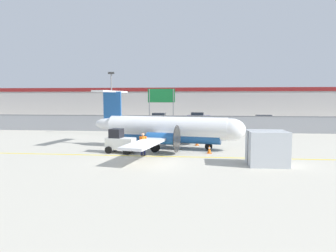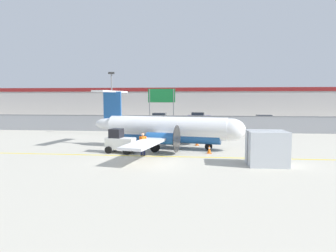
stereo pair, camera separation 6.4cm
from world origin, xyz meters
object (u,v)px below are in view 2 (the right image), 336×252
parked_car_2 (198,117)px  highway_sign (162,99)px  cargo_container (267,148)px  traffic_cone_near_left (119,143)px  baggage_tug (120,142)px  traffic_cone_near_right (197,142)px  parked_car_0 (89,120)px  ground_crew_worker (143,143)px  parked_car_1 (159,117)px  apron_light_pole (112,98)px  commuter_airplane (169,129)px  parked_car_3 (265,120)px  traffic_cone_far_left (209,149)px

parked_car_2 → highway_sign: size_ratio=0.79×
cargo_container → traffic_cone_near_left: cargo_container is taller
baggage_tug → parked_car_2: size_ratio=0.57×
cargo_container → traffic_cone_near_right: bearing=119.5°
parked_car_0 → parked_car_2: same height
cargo_container → parked_car_0: size_ratio=0.58×
ground_crew_worker → parked_car_1: same height
traffic_cone_near_left → apron_light_pole: size_ratio=0.09×
commuter_airplane → parked_car_3: commuter_airplane is taller
ground_crew_worker → parked_car_2: 33.09m
parked_car_0 → parked_car_3: size_ratio=1.00×
traffic_cone_near_left → traffic_cone_far_left: 8.38m
traffic_cone_near_left → parked_car_0: bearing=118.1°
commuter_airplane → baggage_tug: (-3.62, -2.60, -0.75)m
ground_crew_worker → highway_sign: highway_sign is taller
parked_car_0 → parked_car_2: bearing=32.6°
commuter_airplane → parked_car_0: 23.56m
parked_car_1 → highway_sign: (2.08, -12.23, 3.24)m
traffic_cone_near_right → parked_car_3: 22.76m
cargo_container → traffic_cone_near_left: bearing=149.4°
traffic_cone_far_left → parked_car_1: 29.69m
parked_car_0 → highway_sign: (11.79, -4.45, 3.24)m
traffic_cone_far_left → parked_car_0: 27.29m
baggage_tug → ground_crew_worker: 2.24m
parked_car_0 → parked_car_1: size_ratio=0.98×
parked_car_1 → parked_car_3: (17.09, -4.44, 0.00)m
traffic_cone_far_left → parked_car_3: (9.19, 24.18, 0.58)m
parked_car_1 → apron_light_pole: 18.26m
traffic_cone_near_right → highway_sign: size_ratio=0.12×
parked_car_1 → parked_car_2: same height
parked_car_3 → traffic_cone_near_right: bearing=-116.6°
commuter_airplane → traffic_cone_near_right: bearing=46.8°
commuter_airplane → traffic_cone_near_right: commuter_airplane is taller
traffic_cone_far_left → apron_light_pole: apron_light_pole is taller
traffic_cone_far_left → parked_car_3: bearing=69.2°
parked_car_0 → ground_crew_worker: bearing=-60.2°
parked_car_2 → parked_car_3: bearing=-30.0°
baggage_tug → parked_car_1: 29.11m
commuter_airplane → parked_car_2: commuter_airplane is taller
parked_car_2 → highway_sign: 16.09m
apron_light_pole → cargo_container: bearing=-45.5°
commuter_airplane → apron_light_pole: (-7.64, 8.82, 2.70)m
cargo_container → parked_car_1: 34.34m
commuter_airplane → ground_crew_worker: bearing=-103.3°
cargo_container → parked_car_2: cargo_container is taller
traffic_cone_far_left → highway_sign: bearing=109.5°
cargo_container → parked_car_3: size_ratio=0.58×
traffic_cone_near_right → traffic_cone_far_left: bearing=-75.6°
parked_car_2 → highway_sign: bearing=-102.5°
baggage_tug → parked_car_1: bearing=101.1°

